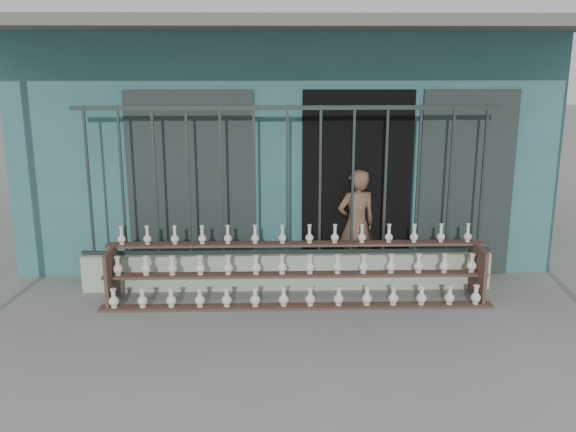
{
  "coord_description": "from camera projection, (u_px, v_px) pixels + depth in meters",
  "views": [
    {
      "loc": [
        -0.2,
        -6.2,
        2.83
      ],
      "look_at": [
        0.0,
        1.0,
        1.0
      ],
      "focal_mm": 40.0,
      "sensor_mm": 36.0,
      "label": 1
    }
  ],
  "objects": [
    {
      "name": "security_fence",
      "position": [
        287.0,
        181.0,
        7.64
      ],
      "size": [
        5.0,
        0.04,
        1.8
      ],
      "color": "#283330",
      "rests_on": "parapet_wall"
    },
    {
      "name": "shelf_rack",
      "position": [
        296.0,
        271.0,
        7.48
      ],
      "size": [
        4.5,
        0.68,
        0.85
      ],
      "color": "brown",
      "rests_on": "ground"
    },
    {
      "name": "workshop_building",
      "position": [
        283.0,
        130.0,
        10.41
      ],
      "size": [
        7.4,
        6.6,
        3.21
      ],
      "color": "#316767",
      "rests_on": "ground"
    },
    {
      "name": "parapet_wall",
      "position": [
        287.0,
        271.0,
        7.91
      ],
      "size": [
        5.0,
        0.2,
        0.45
      ],
      "primitive_type": "cube",
      "color": "#B0C4A8",
      "rests_on": "ground"
    },
    {
      "name": "elderly_woman",
      "position": [
        356.0,
        224.0,
        8.18
      ],
      "size": [
        0.59,
        0.47,
        1.42
      ],
      "primitive_type": "imported",
      "rotation": [
        0.0,
        0.0,
        3.42
      ],
      "color": "brown",
      "rests_on": "ground"
    },
    {
      "name": "ground",
      "position": [
        291.0,
        332.0,
        6.71
      ],
      "size": [
        60.0,
        60.0,
        0.0
      ],
      "primitive_type": "plane",
      "color": "slate"
    }
  ]
}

